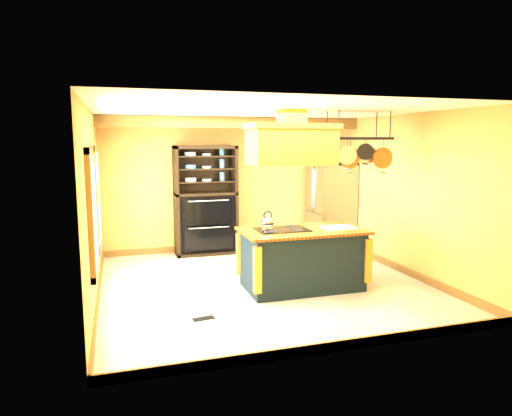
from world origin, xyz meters
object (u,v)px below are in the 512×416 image
refrigerator (331,208)px  hutch (205,212)px  kitchen_island (302,258)px  pot_rack (359,147)px  range_hood (291,142)px

refrigerator → hutch: 2.61m
kitchen_island → pot_rack: size_ratio=1.77×
refrigerator → kitchen_island: bearing=-125.1°
kitchen_island → range_hood: range_hood is taller
pot_rack → refrigerator: pot_rack is taller
pot_rack → hutch: pot_rack is taller
kitchen_island → hutch: hutch is taller
kitchen_island → range_hood: (-0.20, -0.00, 1.76)m
kitchen_island → refrigerator: bearing=54.8°
pot_rack → refrigerator: bearing=73.3°
pot_rack → refrigerator: (0.68, 2.27, -1.30)m
kitchen_island → hutch: bearing=110.5°
refrigerator → hutch: (-2.59, 0.37, -0.02)m
range_hood → hutch: bearing=106.7°
range_hood → hutch: (-0.79, 2.64, -1.38)m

